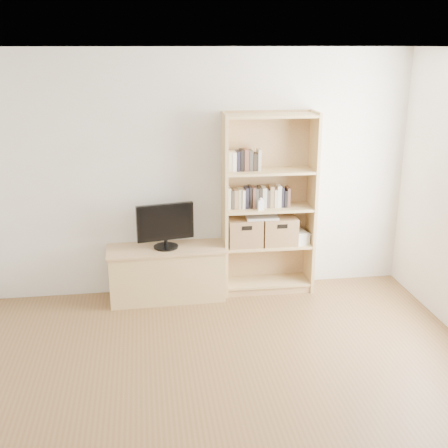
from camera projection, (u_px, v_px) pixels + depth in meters
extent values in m
cube|color=brown|center=(241.00, 429.00, 4.01)|extent=(4.50, 5.00, 0.01)
cube|color=silver|center=(202.00, 174.00, 5.96)|extent=(4.50, 0.02, 2.60)
cube|color=white|center=(246.00, 48.00, 3.21)|extent=(4.50, 5.00, 0.01)
cube|color=tan|center=(167.00, 274.00, 6.01)|extent=(1.21, 0.48, 0.55)
cube|color=tan|center=(269.00, 205.00, 5.99)|extent=(0.99, 0.36, 1.97)
cube|color=black|center=(165.00, 226.00, 5.84)|extent=(0.60, 0.16, 0.47)
cube|color=#B7B19C|center=(268.00, 197.00, 5.99)|extent=(0.74, 0.15, 0.20)
cube|color=#B7B19C|center=(249.00, 161.00, 5.84)|extent=(0.39, 0.16, 0.20)
cube|color=white|center=(261.00, 205.00, 5.86)|extent=(0.06, 0.04, 0.11)
cube|color=olive|center=(244.00, 232.00, 6.04)|extent=(0.36, 0.30, 0.30)
cube|color=olive|center=(279.00, 230.00, 6.09)|extent=(0.37, 0.30, 0.30)
cube|color=silver|center=(262.00, 217.00, 6.01)|extent=(0.35, 0.25, 0.03)
cube|color=silver|center=(298.00, 238.00, 6.15)|extent=(0.21, 0.27, 0.11)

